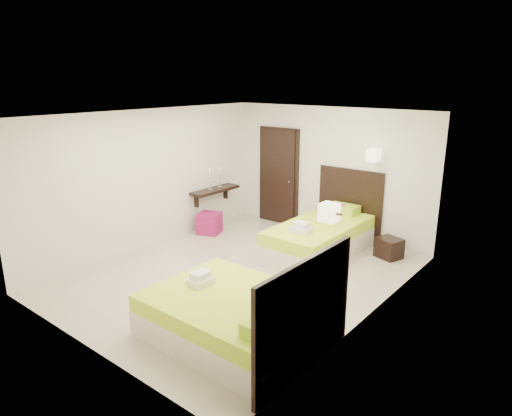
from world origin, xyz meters
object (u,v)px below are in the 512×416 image
Objects in this scene: bed_double at (240,317)px; nightstand at (389,248)px; bed_single at (322,236)px; ottoman at (209,223)px.

bed_double is 3.75m from nightstand.
bed_single is 1.08× the size of bed_double.
bed_double is at bearing -77.05° from bed_single.
bed_single is at bearing -132.88° from nightstand.
nightstand is at bearing 84.85° from bed_double.
nightstand is at bearing 28.41° from bed_single.
bed_single is 5.57× the size of nightstand.
bed_single reaches higher than ottoman.
ottoman is (-3.47, -1.07, 0.03)m from nightstand.
bed_double reaches higher than nightstand.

